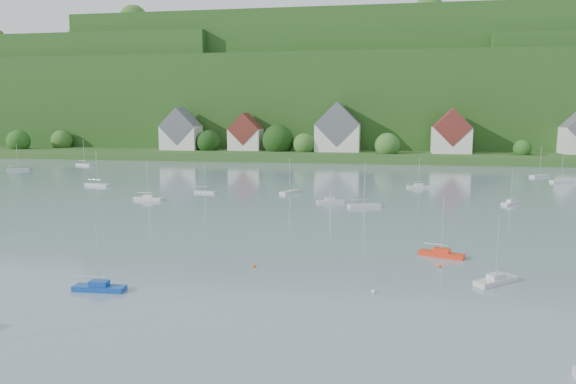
{
  "coord_description": "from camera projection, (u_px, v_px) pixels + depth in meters",
  "views": [
    {
      "loc": [
        21.63,
        -13.32,
        17.0
      ],
      "look_at": [
        6.22,
        75.0,
        4.0
      ],
      "focal_mm": 34.1,
      "sensor_mm": 36.0,
      "label": 1
    }
  ],
  "objects": [
    {
      "name": "far_shore_strip",
      "position": [
        327.0,
        153.0,
        213.88
      ],
      "size": [
        600.0,
        60.0,
        3.0
      ],
      "primitive_type": "cube",
      "color": "#2A4F1D",
      "rests_on": "ground"
    },
    {
      "name": "forested_ridge",
      "position": [
        342.0,
        101.0,
        277.59
      ],
      "size": [
        620.0,
        181.22,
        69.89
      ],
      "color": "#1D3E14",
      "rests_on": "ground"
    },
    {
      "name": "village_building_0",
      "position": [
        181.0,
        133.0,
        209.41
      ],
      "size": [
        14.0,
        10.4,
        16.0
      ],
      "color": "silver",
      "rests_on": "far_shore_strip"
    },
    {
      "name": "village_building_1",
      "position": [
        246.0,
        135.0,
        207.22
      ],
      "size": [
        12.0,
        9.36,
        14.0
      ],
      "color": "silver",
      "rests_on": "far_shore_strip"
    },
    {
      "name": "village_building_2",
      "position": [
        338.0,
        131.0,
        200.07
      ],
      "size": [
        16.0,
        11.44,
        18.0
      ],
      "color": "silver",
      "rests_on": "far_shore_strip"
    },
    {
      "name": "village_building_3",
      "position": [
        451.0,
        135.0,
        191.44
      ],
      "size": [
        13.0,
        10.4,
        15.5
      ],
      "color": "silver",
      "rests_on": "far_shore_strip"
    },
    {
      "name": "near_sailboat_1",
      "position": [
        99.0,
        287.0,
        52.63
      ],
      "size": [
        5.12,
        1.58,
        6.85
      ],
      "rotation": [
        0.0,
        0.0,
        0.03
      ],
      "color": "#11409B",
      "rests_on": "ground"
    },
    {
      "name": "near_sailboat_3",
      "position": [
        496.0,
        280.0,
        54.91
      ],
      "size": [
        4.82,
        4.47,
        6.94
      ],
      "rotation": [
        0.0,
        0.0,
        0.72
      ],
      "color": "silver",
      "rests_on": "ground"
    },
    {
      "name": "near_sailboat_5",
      "position": [
        442.0,
        253.0,
        65.19
      ],
      "size": [
        5.46,
        3.25,
        7.12
      ],
      "rotation": [
        0.0,
        0.0,
        -0.36
      ],
      "color": "red",
      "rests_on": "ground"
    },
    {
      "name": "mooring_buoy_1",
      "position": [
        373.0,
        293.0,
        52.1
      ],
      "size": [
        0.44,
        0.44,
        0.44
      ],
      "primitive_type": "sphere",
      "color": "silver",
      "rests_on": "ground"
    },
    {
      "name": "mooring_buoy_2",
      "position": [
        439.0,
        267.0,
        60.72
      ],
      "size": [
        0.42,
        0.42,
        0.42
      ],
      "primitive_type": "sphere",
      "color": "#DD5814",
      "rests_on": "ground"
    },
    {
      "name": "mooring_buoy_3",
      "position": [
        254.0,
        267.0,
        60.7
      ],
      "size": [
        0.4,
        0.4,
        0.4
      ],
      "primitive_type": "sphere",
      "color": "#DD5814",
      "rests_on": "ground"
    },
    {
      "name": "far_sailboat_cluster",
      "position": [
        340.0,
        184.0,
        129.06
      ],
      "size": [
        198.58,
        68.42,
        8.53
      ],
      "color": "silver",
      "rests_on": "ground"
    }
  ]
}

